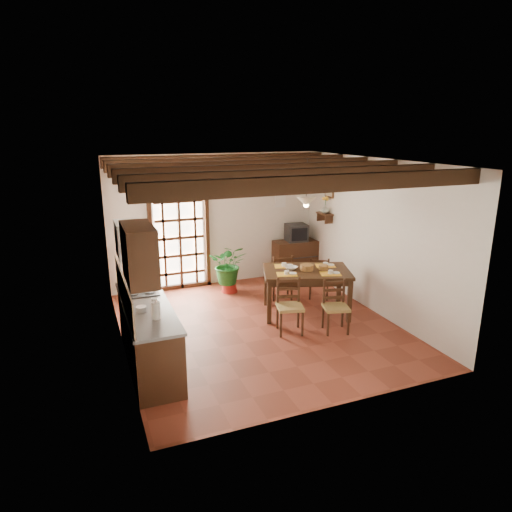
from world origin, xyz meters
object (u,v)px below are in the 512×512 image
chair_near_right (335,316)px  crt_tv (296,233)px  sideboard (296,259)px  chair_far_left (281,284)px  pendant_lamp (306,201)px  potted_plant (229,266)px  dining_table (306,276)px  kitchen_counter (148,334)px  chair_near_left (290,316)px  chair_far_right (319,285)px

chair_near_right → crt_tv: crt_tv is taller
sideboard → crt_tv: (-0.00, -0.01, 0.61)m
chair_far_left → pendant_lamp: pendant_lamp is taller
chair_near_right → potted_plant: 2.69m
crt_tv → dining_table: bearing=-105.3°
kitchen_counter → dining_table: bearing=15.8°
kitchen_counter → chair_near_right: size_ratio=2.59×
chair_near_left → potted_plant: bearing=113.2°
kitchen_counter → chair_far_right: kitchen_counter is taller
dining_table → chair_far_right: chair_far_right is taller
sideboard → pendant_lamp: 2.62m
chair_near_right → sideboard: chair_near_right is taller
chair_far_left → chair_far_right: size_ratio=1.07×
kitchen_counter → potted_plant: (2.02, 2.43, 0.10)m
chair_near_left → chair_near_right: (0.72, -0.25, -0.01)m
chair_near_right → pendant_lamp: (-0.10, 0.97, 1.81)m
kitchen_counter → dining_table: (2.97, 0.84, 0.25)m
dining_table → chair_far_left: size_ratio=1.94×
chair_near_right → chair_far_left: chair_far_left is taller
crt_tv → potted_plant: potted_plant is taller
kitchen_counter → chair_near_left: kitchen_counter is taller
dining_table → chair_near_right: 0.99m
chair_near_left → chair_far_left: chair_far_left is taller
kitchen_counter → chair_far_left: kitchen_counter is taller
chair_near_right → potted_plant: size_ratio=0.39×
crt_tv → chair_far_left: bearing=-122.2°
sideboard → dining_table: bearing=-109.1°
chair_far_right → chair_near_left: bearing=75.5°
dining_table → pendant_lamp: bearing=109.2°
chair_near_left → pendant_lamp: pendant_lamp is taller
kitchen_counter → chair_far_right: size_ratio=2.61×
sideboard → potted_plant: bearing=-165.0°
chair_near_right → pendant_lamp: 2.05m
dining_table → pendant_lamp: (0.00, 0.10, 1.35)m
chair_far_left → potted_plant: potted_plant is taller
kitchen_counter → chair_far_left: size_ratio=2.45×
sideboard → kitchen_counter: bearing=-140.8°
kitchen_counter → chair_near_right: bearing=-0.5°
chair_near_left → crt_tv: size_ratio=1.87×
chair_near_left → chair_far_left: (0.52, 1.48, 0.00)m
kitchen_counter → pendant_lamp: 3.51m
chair_far_left → chair_near_right: bearing=109.0°
chair_far_left → sideboard: 1.42m
crt_tv → potted_plant: 1.83m
chair_near_right → crt_tv: 3.02m
kitchen_counter → chair_far_left: (2.87, 1.71, -0.19)m
crt_tv → potted_plant: size_ratio=0.22×
chair_far_right → chair_near_right: bearing=101.5°
dining_table → potted_plant: 1.86m
chair_far_left → chair_far_right: bearing=173.2°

